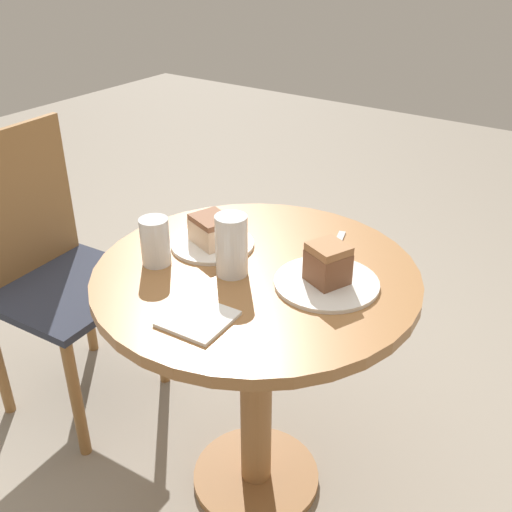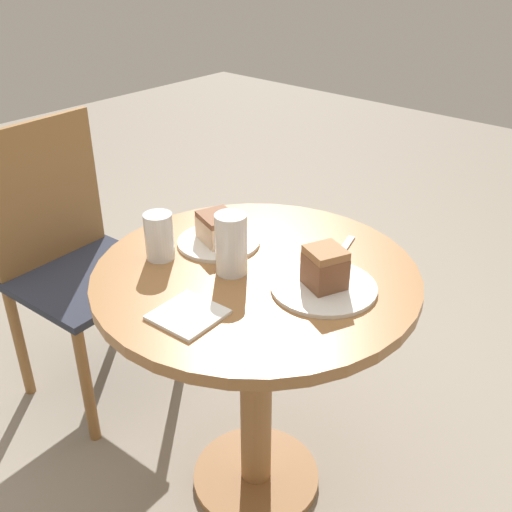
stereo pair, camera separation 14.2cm
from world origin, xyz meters
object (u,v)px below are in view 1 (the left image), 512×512
object	(u,v)px
cake_slice_near	(212,230)
cake_slice_far	(328,263)
chair	(54,270)
plate_near	(213,244)
glass_water	(155,244)
glass_lemonade	(232,248)
plate_far	(327,283)

from	to	relation	value
cake_slice_near	cake_slice_far	size ratio (longest dim) A/B	1.17
chair	plate_near	distance (m)	0.65
glass_water	glass_lemonade	bearing A→B (deg)	-69.94
cake_slice_near	glass_lemonade	distance (m)	0.15
cake_slice_near	cake_slice_far	distance (m)	0.34
plate_near	cake_slice_far	world-z (taller)	cake_slice_far
plate_far	cake_slice_far	distance (m)	0.05
chair	plate_far	xyz separation A→B (m)	(0.08, -0.94, 0.24)
chair	plate_far	bearing A→B (deg)	-88.96
glass_lemonade	plate_near	bearing A→B (deg)	56.39
plate_near	glass_lemonade	xyz separation A→B (m)	(-0.08, -0.13, 0.06)
glass_lemonade	cake_slice_near	bearing A→B (deg)	56.39
plate_far	cake_slice_far	world-z (taller)	cake_slice_far
plate_near	glass_lemonade	bearing A→B (deg)	-123.61
cake_slice_near	glass_lemonade	world-z (taller)	glass_lemonade
plate_far	cake_slice_near	size ratio (longest dim) A/B	1.92
cake_slice_near	glass_water	size ratio (longest dim) A/B	1.07
chair	cake_slice_near	size ratio (longest dim) A/B	7.31
cake_slice_far	plate_near	bearing A→B (deg)	89.88
chair	glass_water	size ratio (longest dim) A/B	7.81
cake_slice_near	glass_lemonade	bearing A→B (deg)	-123.61
glass_lemonade	chair	bearing A→B (deg)	89.47
cake_slice_far	cake_slice_near	bearing A→B (deg)	89.88
cake_slice_far	glass_lemonade	bearing A→B (deg)	111.28
chair	cake_slice_near	xyz separation A→B (m)	(0.08, -0.60, 0.28)
plate_far	chair	bearing A→B (deg)	94.63
cake_slice_near	cake_slice_far	xyz separation A→B (m)	(-0.00, -0.34, 0.01)
plate_near	glass_water	bearing A→B (deg)	159.25
cake_slice_far	plate_far	bearing A→B (deg)	0.00
chair	plate_far	world-z (taller)	chair
plate_near	cake_slice_far	bearing A→B (deg)	-90.12
cake_slice_far	glass_water	distance (m)	0.42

